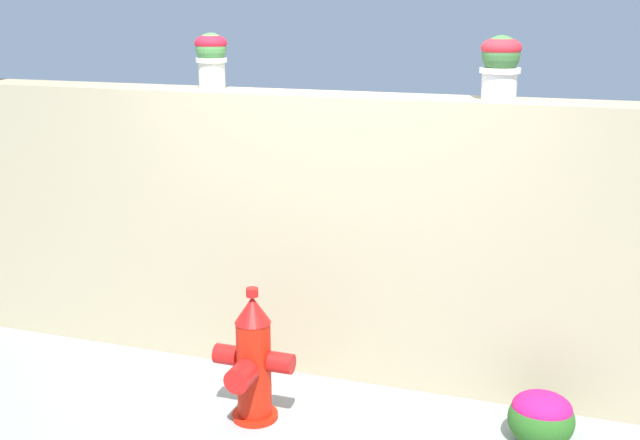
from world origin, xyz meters
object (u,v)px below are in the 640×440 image
Objects in this scene: fire_hydrant at (253,362)px; flower_bush_left at (541,416)px; potted_plant_1 at (211,55)px; potted_plant_2 at (501,62)px.

fire_hydrant reaches higher than flower_bush_left.
potted_plant_1 is 0.44× the size of fire_hydrant.
fire_hydrant is at bearing -54.19° from potted_plant_1.
fire_hydrant is at bearing -170.50° from flower_bush_left.
potted_plant_2 is 1.00× the size of flower_bush_left.
potted_plant_1 is 1.86m from potted_plant_2.
potted_plant_2 is (1.86, -0.04, -0.00)m from potted_plant_1.
fire_hydrant is (0.64, -0.88, -1.69)m from potted_plant_1.
fire_hydrant is 1.66m from flower_bush_left.
potted_plant_2 is at bearing 34.57° from fire_hydrant.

